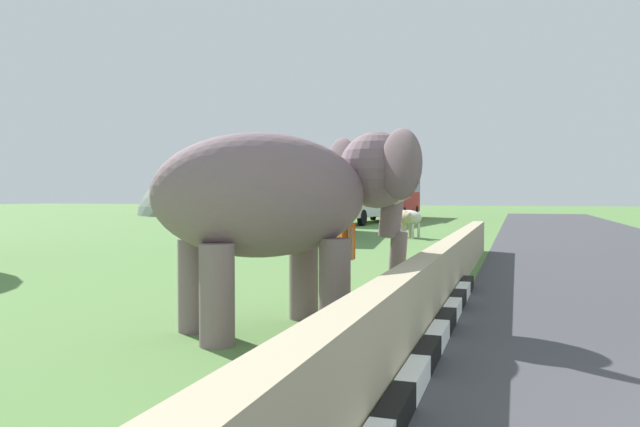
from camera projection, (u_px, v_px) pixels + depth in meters
barrier_parapet at (402, 317)px, 6.62m from camera, size 28.00×0.36×1.00m
elephant at (288, 198)px, 8.27m from camera, size 3.88×3.78×2.82m
person_handler at (343, 252)px, 9.75m from camera, size 0.52×0.50×1.66m
bus_teal at (295, 191)px, 28.31m from camera, size 9.43×3.75×3.50m
bus_white at (362, 192)px, 39.75m from camera, size 9.73×3.44×3.50m
bus_red at (396, 193)px, 47.73m from camera, size 9.74×2.66×3.50m
cow_near at (320, 219)px, 25.17m from camera, size 1.37×1.82×1.23m
cow_mid at (404, 218)px, 26.20m from camera, size 1.89×1.16×1.23m
cow_far at (408, 218)px, 26.12m from camera, size 1.46×1.77×1.23m
hill_east at (276, 213)px, 64.34m from camera, size 33.15×26.52×12.83m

